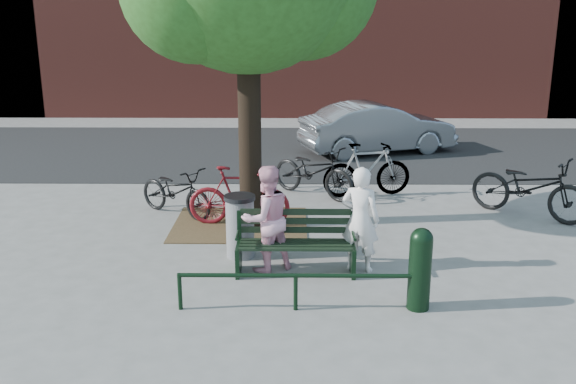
{
  "coord_description": "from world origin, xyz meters",
  "views": [
    {
      "loc": [
        -0.02,
        -8.81,
        3.77
      ],
      "look_at": [
        -0.12,
        1.0,
        0.97
      ],
      "focal_mm": 40.0,
      "sensor_mm": 36.0,
      "label": 1
    }
  ],
  "objects_px": {
    "person_left": "(360,219)",
    "bollard": "(420,266)",
    "park_bench": "(296,241)",
    "litter_bin": "(240,226)",
    "bicycle_c": "(313,171)",
    "person_right": "(266,219)",
    "parked_car": "(378,128)"
  },
  "relations": [
    {
      "from": "person_right",
      "to": "bicycle_c",
      "type": "xyz_separation_m",
      "value": [
        0.8,
        3.95,
        -0.27
      ]
    },
    {
      "from": "person_right",
      "to": "bollard",
      "type": "distance_m",
      "value": 2.41
    },
    {
      "from": "bicycle_c",
      "to": "litter_bin",
      "type": "bearing_deg",
      "value": -160.81
    },
    {
      "from": "person_left",
      "to": "bollard",
      "type": "xyz_separation_m",
      "value": [
        0.65,
        -1.28,
        -0.2
      ]
    },
    {
      "from": "bollard",
      "to": "litter_bin",
      "type": "bearing_deg",
      "value": 143.68
    },
    {
      "from": "person_left",
      "to": "bicycle_c",
      "type": "relative_size",
      "value": 0.78
    },
    {
      "from": "person_left",
      "to": "bollard",
      "type": "relative_size",
      "value": 1.44
    },
    {
      "from": "person_left",
      "to": "park_bench",
      "type": "bearing_deg",
      "value": 25.36
    },
    {
      "from": "litter_bin",
      "to": "bicycle_c",
      "type": "height_order",
      "value": "bicycle_c"
    },
    {
      "from": "person_right",
      "to": "parked_car",
      "type": "distance_m",
      "value": 8.58
    },
    {
      "from": "person_left",
      "to": "litter_bin",
      "type": "relative_size",
      "value": 1.59
    },
    {
      "from": "litter_bin",
      "to": "park_bench",
      "type": "bearing_deg",
      "value": -34.73
    },
    {
      "from": "park_bench",
      "to": "parked_car",
      "type": "distance_m",
      "value": 8.52
    },
    {
      "from": "bicycle_c",
      "to": "parked_car",
      "type": "relative_size",
      "value": 0.49
    },
    {
      "from": "bollard",
      "to": "bicycle_c",
      "type": "distance_m",
      "value": 5.37
    },
    {
      "from": "person_left",
      "to": "bollard",
      "type": "distance_m",
      "value": 1.45
    },
    {
      "from": "litter_bin",
      "to": "parked_car",
      "type": "height_order",
      "value": "parked_car"
    },
    {
      "from": "park_bench",
      "to": "person_right",
      "type": "height_order",
      "value": "person_right"
    },
    {
      "from": "person_right",
      "to": "bollard",
      "type": "height_order",
      "value": "person_right"
    },
    {
      "from": "person_right",
      "to": "bollard",
      "type": "relative_size",
      "value": 1.45
    },
    {
      "from": "bollard",
      "to": "parked_car",
      "type": "distance_m",
      "value": 9.46
    },
    {
      "from": "park_bench",
      "to": "person_left",
      "type": "relative_size",
      "value": 1.09
    },
    {
      "from": "bollard",
      "to": "park_bench",
      "type": "bearing_deg",
      "value": 142.84
    },
    {
      "from": "park_bench",
      "to": "person_left",
      "type": "xyz_separation_m",
      "value": [
        0.95,
        0.07,
        0.32
      ]
    },
    {
      "from": "person_right",
      "to": "litter_bin",
      "type": "xyz_separation_m",
      "value": [
        -0.44,
        0.53,
        -0.29
      ]
    },
    {
      "from": "bollard",
      "to": "litter_bin",
      "type": "height_order",
      "value": "bollard"
    },
    {
      "from": "park_bench",
      "to": "parked_car",
      "type": "bearing_deg",
      "value": 74.87
    },
    {
      "from": "person_left",
      "to": "litter_bin",
      "type": "bearing_deg",
      "value": 4.8
    },
    {
      "from": "bollard",
      "to": "bicycle_c",
      "type": "relative_size",
      "value": 0.55
    },
    {
      "from": "park_bench",
      "to": "litter_bin",
      "type": "relative_size",
      "value": 1.74
    },
    {
      "from": "bollard",
      "to": "bicycle_c",
      "type": "height_order",
      "value": "bollard"
    },
    {
      "from": "bollard",
      "to": "litter_bin",
      "type": "distance_m",
      "value": 3.06
    }
  ]
}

